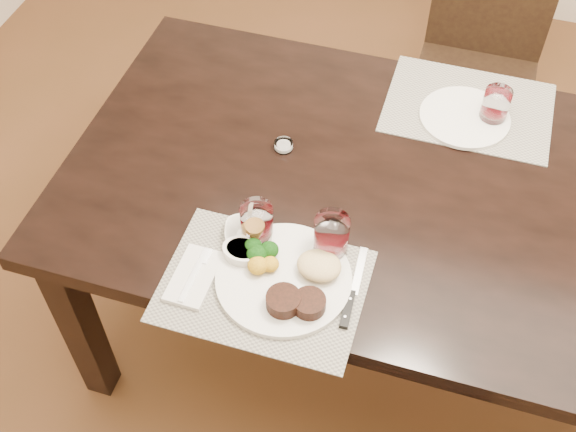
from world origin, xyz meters
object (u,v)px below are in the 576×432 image
(chair_far, at_px, (480,55))
(far_plate, at_px, (465,117))
(cracker_bowl, at_px, (249,234))
(wine_glass_near, at_px, (331,238))
(dinner_plate, at_px, (289,278))
(steak_knife, at_px, (350,300))

(chair_far, distance_m, far_plate, 0.68)
(cracker_bowl, bearing_deg, wine_glass_near, 6.03)
(cracker_bowl, bearing_deg, dinner_plate, -36.42)
(wine_glass_near, bearing_deg, chair_far, 78.07)
(steak_knife, distance_m, far_plate, 0.69)
(chair_far, height_order, dinner_plate, chair_far)
(chair_far, xyz_separation_m, wine_glass_near, (-0.25, -1.19, 0.30))
(chair_far, xyz_separation_m, far_plate, (-0.01, -0.64, 0.26))
(dinner_plate, bearing_deg, cracker_bowl, 149.79)
(cracker_bowl, relative_size, far_plate, 0.61)
(dinner_plate, relative_size, far_plate, 1.26)
(dinner_plate, bearing_deg, far_plate, 71.68)
(dinner_plate, distance_m, wine_glass_near, 0.14)
(cracker_bowl, distance_m, wine_glass_near, 0.20)
(cracker_bowl, bearing_deg, chair_far, 69.70)
(far_plate, bearing_deg, cracker_bowl, -127.23)
(chair_far, height_order, cracker_bowl, chair_far)
(wine_glass_near, height_order, far_plate, wine_glass_near)
(dinner_plate, height_order, far_plate, dinner_plate)
(cracker_bowl, height_order, wine_glass_near, wine_glass_near)
(steak_knife, height_order, cracker_bowl, cracker_bowl)
(chair_far, height_order, far_plate, chair_far)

